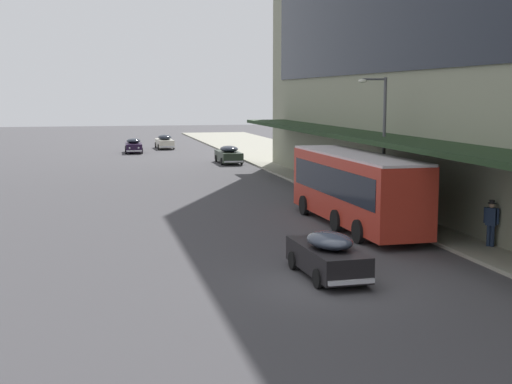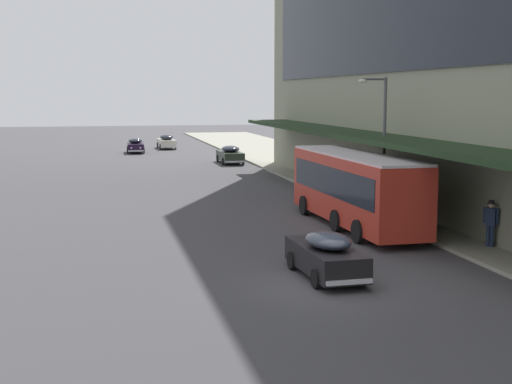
{
  "view_description": "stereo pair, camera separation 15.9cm",
  "coord_description": "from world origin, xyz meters",
  "px_view_note": "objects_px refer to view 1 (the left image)",
  "views": [
    {
      "loc": [
        -7.59,
        -21.34,
        6.16
      ],
      "look_at": [
        0.19,
        12.56,
        1.37
      ],
      "focal_mm": 50.0,
      "sensor_mm": 36.0,
      "label": 1
    },
    {
      "loc": [
        -7.44,
        -21.37,
        6.16
      ],
      "look_at": [
        0.19,
        12.56,
        1.37
      ],
      "focal_mm": 50.0,
      "sensor_mm": 36.0,
      "label": 2
    }
  ],
  "objects_px": {
    "sedan_second_mid": "(229,155)",
    "sedan_oncoming_rear": "(165,142)",
    "sedan_lead_mid": "(328,255)",
    "street_lamp": "(381,135)",
    "transit_bus_kerbside_front": "(355,185)",
    "pedestrian_at_kerb": "(491,221)",
    "sedan_trailing_near": "(134,146)"
  },
  "relations": [
    {
      "from": "sedan_lead_mid",
      "to": "transit_bus_kerbside_front",
      "type": "bearing_deg",
      "value": 63.77
    },
    {
      "from": "sedan_second_mid",
      "to": "street_lamp",
      "type": "distance_m",
      "value": 29.68
    },
    {
      "from": "sedan_trailing_near",
      "to": "street_lamp",
      "type": "xyz_separation_m",
      "value": [
        9.75,
        -43.04,
        3.37
      ]
    },
    {
      "from": "sedan_trailing_near",
      "to": "sedan_second_mid",
      "type": "height_order",
      "value": "sedan_second_mid"
    },
    {
      "from": "transit_bus_kerbside_front",
      "to": "sedan_second_mid",
      "type": "relative_size",
      "value": 2.25
    },
    {
      "from": "sedan_oncoming_rear",
      "to": "sedan_second_mid",
      "type": "bearing_deg",
      "value": -78.29
    },
    {
      "from": "sedan_second_mid",
      "to": "sedan_lead_mid",
      "type": "bearing_deg",
      "value": -95.98
    },
    {
      "from": "transit_bus_kerbside_front",
      "to": "sedan_oncoming_rear",
      "type": "xyz_separation_m",
      "value": [
        -3.84,
        50.29,
        -1.17
      ]
    },
    {
      "from": "sedan_trailing_near",
      "to": "sedan_oncoming_rear",
      "type": "distance_m",
      "value": 6.29
    },
    {
      "from": "sedan_second_mid",
      "to": "street_lamp",
      "type": "height_order",
      "value": "street_lamp"
    },
    {
      "from": "sedan_second_mid",
      "to": "pedestrian_at_kerb",
      "type": "height_order",
      "value": "pedestrian_at_kerb"
    },
    {
      "from": "sedan_lead_mid",
      "to": "sedan_oncoming_rear",
      "type": "distance_m",
      "value": 58.74
    },
    {
      "from": "transit_bus_kerbside_front",
      "to": "pedestrian_at_kerb",
      "type": "bearing_deg",
      "value": -59.08
    },
    {
      "from": "sedan_oncoming_rear",
      "to": "street_lamp",
      "type": "relative_size",
      "value": 0.72
    },
    {
      "from": "transit_bus_kerbside_front",
      "to": "sedan_lead_mid",
      "type": "xyz_separation_m",
      "value": [
        -4.16,
        -8.45,
        -1.19
      ]
    },
    {
      "from": "sedan_trailing_near",
      "to": "street_lamp",
      "type": "relative_size",
      "value": 0.66
    },
    {
      "from": "transit_bus_kerbside_front",
      "to": "pedestrian_at_kerb",
      "type": "xyz_separation_m",
      "value": [
        3.51,
        -5.86,
        -0.79
      ]
    },
    {
      "from": "sedan_lead_mid",
      "to": "pedestrian_at_kerb",
      "type": "bearing_deg",
      "value": 18.68
    },
    {
      "from": "sedan_second_mid",
      "to": "sedan_oncoming_rear",
      "type": "bearing_deg",
      "value": 101.71
    },
    {
      "from": "sedan_oncoming_rear",
      "to": "transit_bus_kerbside_front",
      "type": "bearing_deg",
      "value": -85.64
    },
    {
      "from": "sedan_lead_mid",
      "to": "sedan_oncoming_rear",
      "type": "height_order",
      "value": "sedan_oncoming_rear"
    },
    {
      "from": "pedestrian_at_kerb",
      "to": "transit_bus_kerbside_front",
      "type": "bearing_deg",
      "value": 120.92
    },
    {
      "from": "sedan_trailing_near",
      "to": "street_lamp",
      "type": "distance_m",
      "value": 44.26
    },
    {
      "from": "sedan_lead_mid",
      "to": "street_lamp",
      "type": "height_order",
      "value": "street_lamp"
    },
    {
      "from": "transit_bus_kerbside_front",
      "to": "sedan_oncoming_rear",
      "type": "relative_size",
      "value": 2.3
    },
    {
      "from": "sedan_oncoming_rear",
      "to": "pedestrian_at_kerb",
      "type": "relative_size",
      "value": 2.63
    },
    {
      "from": "sedan_trailing_near",
      "to": "pedestrian_at_kerb",
      "type": "height_order",
      "value": "pedestrian_at_kerb"
    },
    {
      "from": "sedan_trailing_near",
      "to": "sedan_lead_mid",
      "type": "height_order",
      "value": "sedan_lead_mid"
    },
    {
      "from": "transit_bus_kerbside_front",
      "to": "sedan_trailing_near",
      "type": "distance_m",
      "value": 45.89
    },
    {
      "from": "sedan_trailing_near",
      "to": "sedan_oncoming_rear",
      "type": "xyz_separation_m",
      "value": [
        3.76,
        5.05,
        0.03
      ]
    },
    {
      "from": "transit_bus_kerbside_front",
      "to": "pedestrian_at_kerb",
      "type": "relative_size",
      "value": 6.07
    },
    {
      "from": "sedan_lead_mid",
      "to": "sedan_second_mid",
      "type": "xyz_separation_m",
      "value": [
        4.2,
        40.07,
        0.01
      ]
    }
  ]
}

